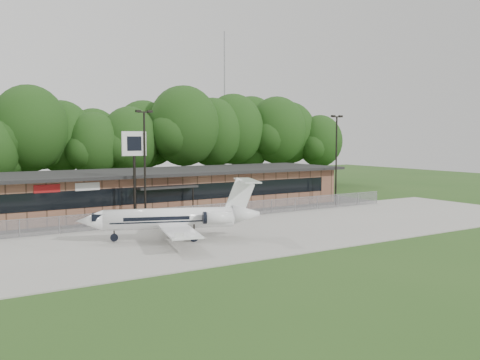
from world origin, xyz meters
TOP-DOWN VIEW (x-y plane):
  - ground at (0.00, 0.00)m, footprint 160.00×160.00m
  - apron at (0.00, 8.00)m, footprint 64.00×18.00m
  - parking_lot at (0.00, 19.50)m, footprint 50.00×9.00m
  - terminal at (-0.00, 23.94)m, footprint 41.00×11.65m
  - fence at (0.00, 15.00)m, footprint 46.00×0.04m
  - treeline at (0.00, 42.00)m, footprint 72.00×12.00m
  - radio_mast at (22.00, 48.00)m, footprint 0.20×0.20m
  - light_pole_mid at (-5.00, 16.50)m, footprint 1.55×0.30m
  - light_pole_right at (18.00, 16.50)m, footprint 1.55×0.30m
  - business_jet at (-6.11, 7.77)m, footprint 13.65×12.20m
  - pole_sign at (-5.88, 16.80)m, footprint 2.20×0.53m

SIDE VIEW (x-z plane):
  - ground at x=0.00m, z-range 0.00..0.00m
  - parking_lot at x=0.00m, z-range 0.00..0.06m
  - apron at x=0.00m, z-range 0.00..0.08m
  - fence at x=0.00m, z-range 0.02..1.54m
  - business_jet at x=-6.11m, z-range -0.66..4.00m
  - terminal at x=0.00m, z-range 0.03..4.33m
  - light_pole_mid at x=-5.00m, z-range 0.86..11.09m
  - light_pole_right at x=18.00m, z-range 0.86..11.09m
  - pole_sign at x=-5.88m, z-range 2.21..10.55m
  - treeline at x=0.00m, z-range 0.00..15.00m
  - radio_mast at x=22.00m, z-range 0.00..25.00m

